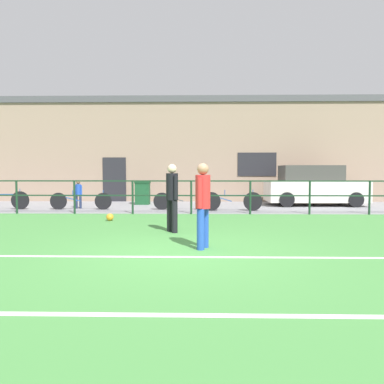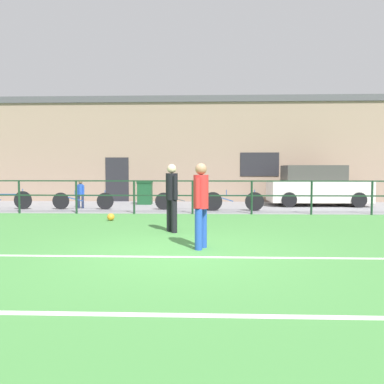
# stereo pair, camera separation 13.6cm
# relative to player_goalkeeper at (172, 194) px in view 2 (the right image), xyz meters

# --- Properties ---
(ground) EXTENTS (60.00, 44.00, 0.04)m
(ground) POSITION_rel_player_goalkeeper_xyz_m (0.36, -2.22, -0.95)
(ground) COLOR #478C42
(field_line_touchline) EXTENTS (36.00, 0.11, 0.00)m
(field_line_touchline) POSITION_rel_player_goalkeeper_xyz_m (0.36, -2.62, -0.93)
(field_line_touchline) COLOR white
(field_line_touchline) RESTS_ON ground
(field_line_hash) EXTENTS (36.00, 0.11, 0.00)m
(field_line_hash) POSITION_rel_player_goalkeeper_xyz_m (0.36, -5.22, -0.93)
(field_line_hash) COLOR white
(field_line_hash) RESTS_ON ground
(pavement_strip) EXTENTS (48.00, 5.00, 0.02)m
(pavement_strip) POSITION_rel_player_goalkeeper_xyz_m (0.36, 6.28, -0.92)
(pavement_strip) COLOR gray
(pavement_strip) RESTS_ON ground
(perimeter_fence) EXTENTS (36.07, 0.07, 1.15)m
(perimeter_fence) POSITION_rel_player_goalkeeper_xyz_m (0.36, 3.78, -0.18)
(perimeter_fence) COLOR #193823
(perimeter_fence) RESTS_ON ground
(clubhouse_facade) EXTENTS (28.00, 2.56, 4.97)m
(clubhouse_facade) POSITION_rel_player_goalkeeper_xyz_m (0.36, 9.98, 1.57)
(clubhouse_facade) COLOR gray
(clubhouse_facade) RESTS_ON ground
(player_goalkeeper) EXTENTS (0.29, 0.39, 1.63)m
(player_goalkeeper) POSITION_rel_player_goalkeeper_xyz_m (0.00, 0.00, 0.00)
(player_goalkeeper) COLOR black
(player_goalkeeper) RESTS_ON ground
(player_striker) EXTENTS (0.28, 0.42, 1.62)m
(player_striker) POSITION_rel_player_goalkeeper_xyz_m (0.73, -1.91, -0.01)
(player_striker) COLOR blue
(player_striker) RESTS_ON ground
(soccer_ball_match) EXTENTS (0.22, 0.22, 0.22)m
(soccer_ball_match) POSITION_rel_player_goalkeeper_xyz_m (-1.99, 2.01, -0.82)
(soccer_ball_match) COLOR orange
(soccer_ball_match) RESTS_ON ground
(spectator_child) EXTENTS (0.30, 0.19, 1.08)m
(spectator_child) POSITION_rel_player_goalkeeper_xyz_m (-4.04, 5.44, -0.29)
(spectator_child) COLOR #232D4C
(spectator_child) RESTS_ON pavement_strip
(parked_car_red) EXTENTS (4.02, 1.90, 1.68)m
(parked_car_red) POSITION_rel_player_goalkeeper_xyz_m (5.44, 6.98, -0.12)
(parked_car_red) COLOR silver
(parked_car_red) RESTS_ON pavement_strip
(bicycle_parked_0) EXTENTS (2.19, 0.04, 0.77)m
(bicycle_parked_0) POSITION_rel_player_goalkeeper_xyz_m (1.82, 4.69, -0.55)
(bicycle_parked_0) COLOR black
(bicycle_parked_0) RESTS_ON pavement_strip
(bicycle_parked_1) EXTENTS (2.36, 0.04, 0.77)m
(bicycle_parked_1) POSITION_rel_player_goalkeeper_xyz_m (-6.94, 4.98, -0.55)
(bicycle_parked_1) COLOR black
(bicycle_parked_1) RESTS_ON pavement_strip
(bicycle_parked_2) EXTENTS (2.32, 0.04, 0.73)m
(bicycle_parked_2) POSITION_rel_player_goalkeeper_xyz_m (-3.81, 4.98, -0.58)
(bicycle_parked_2) COLOR black
(bicycle_parked_2) RESTS_ON pavement_strip
(bicycle_parked_3) EXTENTS (2.25, 0.04, 0.74)m
(bicycle_parked_3) POSITION_rel_player_goalkeeper_xyz_m (0.05, 4.98, -0.57)
(bicycle_parked_3) COLOR black
(bicycle_parked_3) RESTS_ON pavement_strip
(trash_bin_0) EXTENTS (0.63, 0.54, 0.99)m
(trash_bin_0) POSITION_rel_player_goalkeeper_xyz_m (-1.82, 7.22, -0.41)
(trash_bin_0) COLOR #194C28
(trash_bin_0) RESTS_ON pavement_strip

